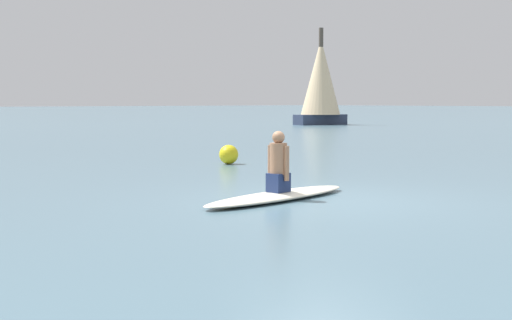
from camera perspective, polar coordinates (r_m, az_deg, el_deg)
name	(u,v)px	position (r m, az deg, el deg)	size (l,w,h in m)	color
ground_plane	(325,201)	(11.02, 5.73, -3.38)	(400.00, 400.00, 0.00)	slate
surfboard	(278,196)	(11.11, 1.85, -2.96)	(3.29, 0.70, 0.13)	silver
person_paddler	(278,164)	(11.05, 1.86, -0.37)	(0.36, 0.43, 0.98)	navy
sailboat_far_right	(321,80)	(47.17, 5.36, 6.60)	(3.93, 2.98, 6.50)	#2D3851
buoy_marker	(229,155)	(17.37, -2.26, 0.46)	(0.49, 0.49, 0.49)	yellow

